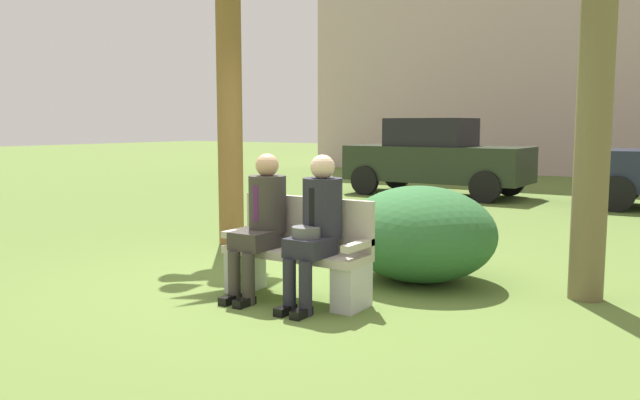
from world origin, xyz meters
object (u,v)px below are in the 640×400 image
at_px(seated_man_left, 261,217).
at_px(building_backdrop, 567,6).
at_px(park_bench, 299,255).
at_px(shrub_near_bench, 420,234).
at_px(seated_man_right, 316,223).
at_px(parked_car_near, 436,157).

relative_size(seated_man_left, building_backdrop, 0.08).
distance_m(park_bench, shrub_near_bench, 1.34).
height_order(seated_man_left, shrub_near_bench, seated_man_left).
bearing_deg(shrub_near_bench, seated_man_left, -126.42).
xyz_separation_m(park_bench, shrub_near_bench, (0.64, 1.18, 0.08)).
bearing_deg(shrub_near_bench, seated_man_right, -105.75).
bearing_deg(building_backdrop, seated_man_right, -83.14).
bearing_deg(building_backdrop, seated_man_left, -84.85).
xyz_separation_m(seated_man_left, building_backdrop, (-1.76, 19.57, 4.92)).
distance_m(shrub_near_bench, building_backdrop, 19.18).
distance_m(shrub_near_bench, parked_car_near, 7.92).
distance_m(seated_man_right, parked_car_near, 9.03).
distance_m(seated_man_left, seated_man_right, 0.59).
height_order(park_bench, seated_man_left, seated_man_left).
xyz_separation_m(park_bench, parked_car_near, (-2.28, 8.53, 0.44)).
distance_m(parked_car_near, building_backdrop, 11.92).
xyz_separation_m(seated_man_left, parked_car_near, (-1.96, 8.65, 0.12)).
relative_size(shrub_near_bench, parked_car_near, 0.39).
xyz_separation_m(seated_man_right, parked_car_near, (-2.55, 8.66, 0.12)).
height_order(park_bench, shrub_near_bench, shrub_near_bench).
xyz_separation_m(park_bench, building_backdrop, (-2.08, 19.45, 5.25)).
height_order(park_bench, seated_man_right, seated_man_right).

